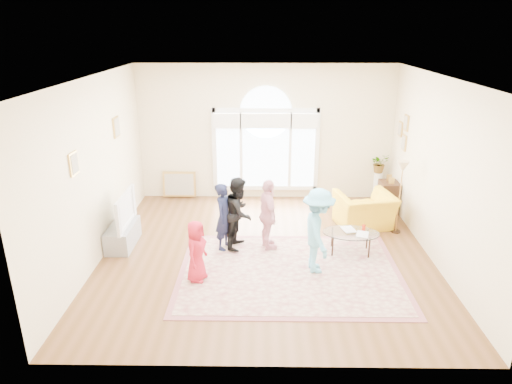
{
  "coord_description": "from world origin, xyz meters",
  "views": [
    {
      "loc": [
        -0.08,
        -7.59,
        4.01
      ],
      "look_at": [
        -0.19,
        0.3,
        1.11
      ],
      "focal_mm": 32.0,
      "sensor_mm": 36.0,
      "label": 1
    }
  ],
  "objects_px": {
    "tv_console": "(123,235)",
    "armchair": "(364,210)",
    "television": "(120,210)",
    "coffee_table": "(351,233)",
    "area_rug": "(290,272)"
  },
  "relations": [
    {
      "from": "tv_console",
      "to": "armchair",
      "type": "height_order",
      "value": "armchair"
    },
    {
      "from": "coffee_table",
      "to": "armchair",
      "type": "height_order",
      "value": "armchair"
    },
    {
      "from": "tv_console",
      "to": "armchair",
      "type": "distance_m",
      "value": 4.91
    },
    {
      "from": "tv_console",
      "to": "coffee_table",
      "type": "bearing_deg",
      "value": -3.35
    },
    {
      "from": "area_rug",
      "to": "armchair",
      "type": "height_order",
      "value": "armchair"
    },
    {
      "from": "area_rug",
      "to": "television",
      "type": "xyz_separation_m",
      "value": [
        -3.15,
        0.98,
        0.73
      ]
    },
    {
      "from": "coffee_table",
      "to": "armchair",
      "type": "relative_size",
      "value": 0.99
    },
    {
      "from": "area_rug",
      "to": "tv_console",
      "type": "height_order",
      "value": "tv_console"
    },
    {
      "from": "television",
      "to": "coffee_table",
      "type": "distance_m",
      "value": 4.32
    },
    {
      "from": "area_rug",
      "to": "coffee_table",
      "type": "height_order",
      "value": "coffee_table"
    },
    {
      "from": "coffee_table",
      "to": "television",
      "type": "bearing_deg",
      "value": -176.82
    },
    {
      "from": "television",
      "to": "armchair",
      "type": "bearing_deg",
      "value": 11.2
    },
    {
      "from": "television",
      "to": "coffee_table",
      "type": "height_order",
      "value": "television"
    },
    {
      "from": "armchair",
      "to": "television",
      "type": "bearing_deg",
      "value": -1.0
    },
    {
      "from": "armchair",
      "to": "area_rug",
      "type": "bearing_deg",
      "value": 37.14
    }
  ]
}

